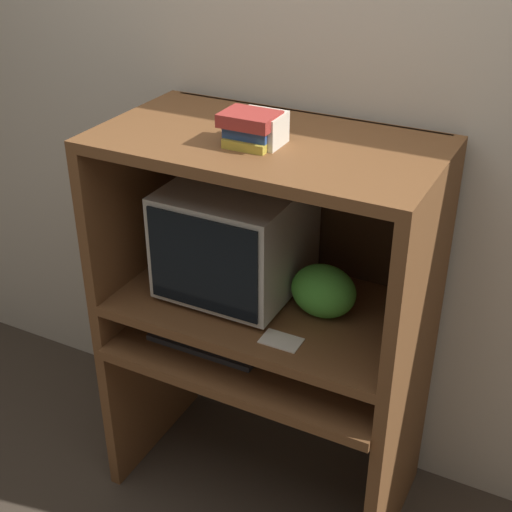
% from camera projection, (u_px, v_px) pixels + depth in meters
% --- Properties ---
extents(wall_back, '(6.00, 0.06, 2.60)m').
position_uv_depth(wall_back, '(314.00, 130.00, 2.39)').
color(wall_back, beige).
rests_on(wall_back, ground_plane).
extents(desk_base, '(1.04, 0.60, 0.65)m').
position_uv_depth(desk_base, '(261.00, 399.00, 2.53)').
color(desk_base, brown).
rests_on(desk_base, ground_plane).
extents(desk_monitor_shelf, '(1.04, 0.58, 0.16)m').
position_uv_depth(desk_monitor_shelf, '(266.00, 310.00, 2.38)').
color(desk_monitor_shelf, brown).
rests_on(desk_monitor_shelf, desk_base).
extents(hutch_upper, '(1.04, 0.58, 0.56)m').
position_uv_depth(hutch_upper, '(272.00, 191.00, 2.20)').
color(hutch_upper, brown).
rests_on(hutch_upper, desk_monitor_shelf).
extents(crt_monitor, '(0.42, 0.44, 0.37)m').
position_uv_depth(crt_monitor, '(236.00, 237.00, 2.34)').
color(crt_monitor, beige).
rests_on(crt_monitor, desk_monitor_shelf).
extents(keyboard, '(0.40, 0.16, 0.03)m').
position_uv_depth(keyboard, '(208.00, 340.00, 2.42)').
color(keyboard, '#2D2D30').
rests_on(keyboard, desk_base).
extents(mouse, '(0.06, 0.04, 0.03)m').
position_uv_depth(mouse, '(275.00, 360.00, 2.32)').
color(mouse, black).
rests_on(mouse, desk_base).
extents(snack_bag, '(0.21, 0.16, 0.17)m').
position_uv_depth(snack_bag, '(324.00, 291.00, 2.25)').
color(snack_bag, green).
rests_on(snack_bag, desk_monitor_shelf).
extents(book_stack, '(0.16, 0.12, 0.10)m').
position_uv_depth(book_stack, '(251.00, 128.00, 2.01)').
color(book_stack, gold).
rests_on(book_stack, hutch_upper).
extents(paper_card, '(0.12, 0.08, 0.00)m').
position_uv_depth(paper_card, '(281.00, 341.00, 2.16)').
color(paper_card, beige).
rests_on(paper_card, desk_monitor_shelf).
extents(storage_box, '(0.13, 0.11, 0.09)m').
position_uv_depth(storage_box, '(261.00, 128.00, 2.02)').
color(storage_box, beige).
rests_on(storage_box, hutch_upper).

